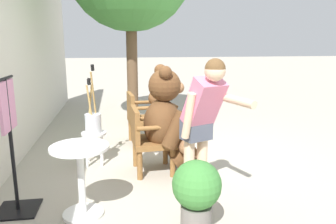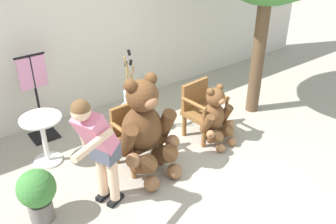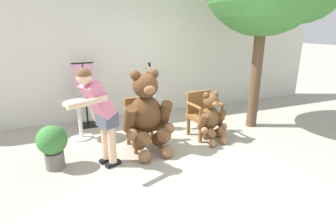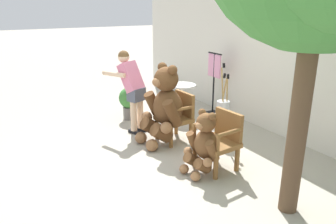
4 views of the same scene
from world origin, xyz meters
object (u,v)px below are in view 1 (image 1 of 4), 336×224
(teddy_bear_large, at_px, (168,120))
(person_visitor, at_px, (203,116))
(white_stool, at_px, (94,140))
(clothing_display_stand, at_px, (11,143))
(teddy_bear_small, at_px, (158,116))
(wooden_chair_left, at_px, (148,138))
(potted_plant, at_px, (197,191))
(round_side_table, at_px, (81,173))
(wooden_chair_right, at_px, (141,117))
(brush_bucket, at_px, (93,120))

(teddy_bear_large, height_order, person_visitor, person_visitor)
(white_stool, height_order, clothing_display_stand, clothing_display_stand)
(teddy_bear_small, height_order, white_stool, teddy_bear_small)
(teddy_bear_small, bearing_deg, wooden_chair_left, 166.64)
(wooden_chair_left, distance_m, potted_plant, 1.50)
(teddy_bear_large, distance_m, person_visitor, 0.86)
(white_stool, bearing_deg, teddy_bear_large, -111.27)
(teddy_bear_large, relative_size, potted_plant, 2.06)
(teddy_bear_small, distance_m, round_side_table, 2.47)
(wooden_chair_right, height_order, person_visitor, person_visitor)
(brush_bucket, xyz_separation_m, round_side_table, (-1.40, 0.04, -0.19))
(brush_bucket, bearing_deg, white_stool, -91.67)
(wooden_chair_left, height_order, round_side_table, wooden_chair_left)
(brush_bucket, height_order, clothing_display_stand, brush_bucket)
(teddy_bear_large, relative_size, white_stool, 3.05)
(teddy_bear_small, relative_size, clothing_display_stand, 0.69)
(wooden_chair_right, bearing_deg, white_stool, 139.07)
(teddy_bear_small, relative_size, round_side_table, 1.31)
(wooden_chair_left, xyz_separation_m, potted_plant, (-1.47, -0.28, -0.07))
(teddy_bear_large, bearing_deg, round_side_table, 135.03)
(wooden_chair_right, bearing_deg, brush_bucket, 139.03)
(teddy_bear_small, xyz_separation_m, white_stool, (-0.84, 1.01, -0.10))
(wooden_chair_left, distance_m, white_stool, 0.83)
(wooden_chair_right, distance_m, clothing_display_stand, 2.50)
(wooden_chair_left, relative_size, wooden_chair_right, 1.00)
(teddy_bear_small, bearing_deg, white_stool, 129.73)
(person_visitor, distance_m, round_side_table, 1.36)
(wooden_chair_left, distance_m, wooden_chair_right, 1.22)
(wooden_chair_left, height_order, teddy_bear_small, teddy_bear_small)
(wooden_chair_right, height_order, teddy_bear_small, teddy_bear_small)
(white_stool, distance_m, potted_plant, 2.11)
(teddy_bear_large, bearing_deg, wooden_chair_right, 11.96)
(wooden_chair_left, relative_size, round_side_table, 1.19)
(teddy_bear_large, xyz_separation_m, potted_plant, (-1.48, -0.02, -0.29))
(white_stool, bearing_deg, round_side_table, 178.48)
(wooden_chair_left, bearing_deg, teddy_bear_small, -13.36)
(wooden_chair_right, xyz_separation_m, potted_plant, (-2.69, -0.28, -0.07))
(wooden_chair_right, xyz_separation_m, clothing_display_stand, (-2.03, 1.42, 0.26))
(white_stool, xyz_separation_m, round_side_table, (-1.40, 0.04, 0.09))
(clothing_display_stand, bearing_deg, potted_plant, -111.18)
(person_visitor, xyz_separation_m, potted_plant, (-0.69, 0.23, -0.51))
(wooden_chair_right, xyz_separation_m, brush_bucket, (-0.83, 0.72, 0.17))
(person_visitor, relative_size, round_side_table, 2.12)
(wooden_chair_left, xyz_separation_m, brush_bucket, (0.39, 0.72, 0.17))
(person_visitor, relative_size, white_stool, 3.33)
(brush_bucket, bearing_deg, wooden_chair_left, -118.27)
(wooden_chair_right, xyz_separation_m, white_stool, (-0.83, 0.72, -0.11))
(white_stool, distance_m, clothing_display_stand, 1.44)
(brush_bucket, bearing_deg, potted_plant, -151.80)
(white_stool, relative_size, brush_bucket, 0.49)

